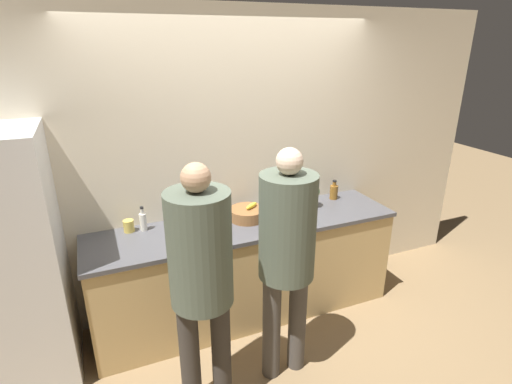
% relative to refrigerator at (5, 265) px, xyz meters
% --- Properties ---
extents(ground_plane, '(14.00, 14.00, 0.00)m').
position_rel_refrigerator_xyz_m(ground_plane, '(1.75, -0.34, -0.91)').
color(ground_plane, '#8C704C').
extents(wall_back, '(5.20, 0.06, 2.60)m').
position_rel_refrigerator_xyz_m(wall_back, '(1.75, 0.36, 0.39)').
color(wall_back, beige).
rests_on(wall_back, ground_plane).
extents(counter, '(2.61, 0.68, 0.89)m').
position_rel_refrigerator_xyz_m(counter, '(1.75, 0.04, -0.46)').
color(counter, tan).
rests_on(counter, ground_plane).
extents(refrigerator, '(0.71, 0.70, 1.82)m').
position_rel_refrigerator_xyz_m(refrigerator, '(0.00, 0.00, 0.00)').
color(refrigerator, white).
rests_on(refrigerator, ground_plane).
extents(person_left, '(0.38, 0.38, 1.71)m').
position_rel_refrigerator_xyz_m(person_left, '(1.15, -0.77, 0.13)').
color(person_left, '#38332D').
rests_on(person_left, ground_plane).
extents(person_center, '(0.38, 0.38, 1.72)m').
position_rel_refrigerator_xyz_m(person_center, '(1.75, -0.72, 0.13)').
color(person_center, '#4C4742').
rests_on(person_center, ground_plane).
extents(fruit_bowl, '(0.31, 0.31, 0.14)m').
position_rel_refrigerator_xyz_m(fruit_bowl, '(1.79, 0.09, 0.03)').
color(fruit_bowl, brown).
rests_on(fruit_bowl, counter).
extents(utensil_crock, '(0.10, 0.10, 0.25)m').
position_rel_refrigerator_xyz_m(utensil_crock, '(1.21, 0.15, 0.05)').
color(utensil_crock, '#3D424C').
rests_on(utensil_crock, counter).
extents(bottle_amber, '(0.08, 0.08, 0.19)m').
position_rel_refrigerator_xyz_m(bottle_amber, '(2.72, 0.20, 0.06)').
color(bottle_amber, brown).
rests_on(bottle_amber, counter).
extents(bottle_clear, '(0.06, 0.06, 0.20)m').
position_rel_refrigerator_xyz_m(bottle_clear, '(0.94, 0.21, 0.06)').
color(bottle_clear, silver).
rests_on(bottle_clear, counter).
extents(cup_yellow, '(0.08, 0.08, 0.10)m').
position_rel_refrigerator_xyz_m(cup_yellow, '(0.83, 0.23, 0.03)').
color(cup_yellow, gold).
rests_on(cup_yellow, counter).
extents(potted_plant, '(0.15, 0.15, 0.22)m').
position_rel_refrigerator_xyz_m(potted_plant, '(2.42, 0.11, 0.10)').
color(potted_plant, beige).
rests_on(potted_plant, counter).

